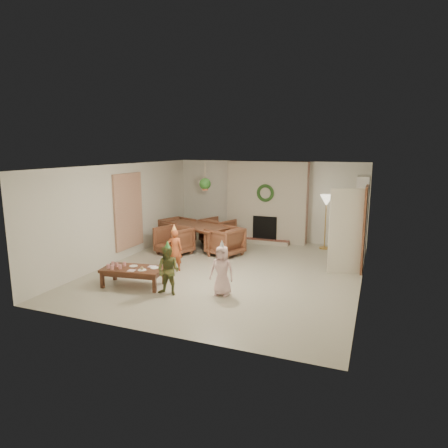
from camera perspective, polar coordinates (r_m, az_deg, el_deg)
The scene contains 56 objects.
floor at distance 9.56m, azimuth 0.80°, elevation -6.74°, with size 7.00×7.00×0.00m, color #B7B29E.
ceiling at distance 9.12m, azimuth 0.84°, elevation 8.39°, with size 7.00×7.00×0.00m, color white.
wall_back at distance 12.56m, azimuth 6.48°, elevation 3.32°, with size 7.00×7.00×0.00m, color silver.
wall_front at distance 6.19m, azimuth -10.74°, elevation -4.80°, with size 7.00×7.00×0.00m, color silver.
wall_left at distance 10.68m, azimuth -14.42°, elevation 1.69°, with size 7.00×7.00×0.00m, color silver.
wall_right at distance 8.69m, azimuth 19.67°, elevation -0.70°, with size 7.00×7.00×0.00m, color silver.
fireplace_mass at distance 12.37m, azimuth 6.24°, elevation 3.20°, with size 2.50×0.40×2.50m, color #5D1819.
fireplace_hearth at distance 12.25m, azimuth 5.69°, elevation -2.52°, with size 1.60×0.30×0.12m, color maroon.
fireplace_firebox at distance 12.33m, azimuth 5.94°, elevation -0.59°, with size 0.75×0.12×0.75m, color black.
fireplace_wreath at distance 12.11m, azimuth 5.98°, elevation 4.47°, with size 0.54×0.54×0.10m, color #1D4118.
floor_lamp_base at distance 11.96m, azimuth 14.27°, elevation -3.37°, with size 0.30×0.30×0.03m, color gold.
floor_lamp_post at distance 11.81m, azimuth 14.44°, elevation 0.03°, with size 0.03×0.03×1.42m, color gold.
floor_lamp_shade at distance 11.70m, azimuth 14.60°, elevation 3.33°, with size 0.38×0.38×0.32m, color beige.
bookshelf_carcass at distance 10.98m, azimuth 19.24°, elevation 0.87°, with size 0.30×1.00×2.20m, color white.
bookshelf_shelf_a at distance 11.11m, azimuth 18.92°, elevation -2.42°, with size 0.30×0.92×0.03m, color white.
bookshelf_shelf_b at distance 11.03m, azimuth 19.05°, elevation -0.40°, with size 0.30×0.92×0.03m, color white.
bookshelf_shelf_c at distance 10.96m, azimuth 19.18°, elevation 1.65°, with size 0.30×0.92×0.03m, color white.
bookshelf_shelf_d at distance 10.90m, azimuth 19.32°, elevation 3.72°, with size 0.30×0.92×0.03m, color white.
books_row_lower at distance 10.93m, azimuth 18.83°, elevation -1.87°, with size 0.20×0.40×0.24m, color maroon.
books_row_mid at distance 11.05m, azimuth 19.01°, elevation 0.37°, with size 0.20×0.44×0.24m, color #285793.
books_row_upper at distance 10.84m, azimuth 19.10°, elevation 2.26°, with size 0.20×0.36×0.22m, color #AE7D25.
door_frame at distance 9.91m, azimuth 19.61°, elevation -0.67°, with size 0.05×0.86×2.04m, color brown.
door_leaf at distance 9.56m, azimuth 17.25°, elevation -1.06°, with size 0.05×0.80×2.00m, color beige.
curtain_panel at distance 10.82m, azimuth -13.63°, elevation 1.84°, with size 0.06×1.20×2.00m, color #CEAF92.
dining_table at distance 11.57m, azimuth -3.90°, elevation -1.81°, with size 2.01×1.12×0.71m, color brown.
dining_chair_near at distance 10.99m, azimuth -7.25°, elevation -2.37°, with size 0.83×0.86×0.78m, color brown.
dining_chair_far at distance 12.17m, azimuth -0.88°, elevation -0.97°, with size 0.83×0.86×0.78m, color brown.
dining_chair_left at distance 12.20m, azimuth -6.76°, elevation -1.01°, with size 0.83×0.86×0.78m, color brown.
dining_chair_right at distance 10.80m, azimuth 0.14°, elevation -2.51°, with size 0.83×0.86×0.78m, color brown.
hanging_plant_cord at distance 11.02m, azimuth -2.76°, elevation 7.01°, with size 0.01×0.01×0.70m, color tan.
hanging_plant_pot at distance 11.05m, azimuth -2.75°, elevation 5.20°, with size 0.16×0.16×0.12m, color #A14D34.
hanging_plant_foliage at distance 11.04m, azimuth -2.75°, elevation 5.82°, with size 0.32×0.32×0.32m, color #1D4918.
coffee_table_top at distance 8.66m, azimuth -12.99°, elevation -6.39°, with size 1.30×0.65×0.06m, color #542D1C.
coffee_table_apron at distance 8.68m, azimuth -12.97°, elevation -6.83°, with size 1.20×0.55×0.08m, color #542D1C.
coffee_leg_fl at distance 8.77m, azimuth -17.18°, elevation -7.75°, with size 0.07×0.07×0.34m, color #542D1C.
coffee_leg_fr at distance 8.26m, azimuth -10.02°, elevation -8.60°, with size 0.07×0.07×0.34m, color #542D1C.
coffee_leg_bl at distance 9.20m, azimuth -15.53°, elevation -6.77°, with size 0.07×0.07×0.34m, color #542D1C.
coffee_leg_br at distance 8.72m, azimuth -8.65°, elevation -7.49°, with size 0.07×0.07×0.34m, color #542D1C.
cup_a at distance 8.74m, azimuth -16.39°, elevation -5.89°, with size 0.07×0.07×0.09m, color white.
cup_b at distance 8.90m, azimuth -15.77°, elevation -5.54°, with size 0.07×0.07×0.09m, color white.
cup_c at distance 8.64m, azimuth -15.86°, elevation -6.05°, with size 0.07×0.07×0.09m, color white.
cup_d at distance 8.81m, azimuth -15.24°, elevation -5.69°, with size 0.07×0.07×0.09m, color white.
cup_e at distance 8.64m, azimuth -14.79°, elevation -5.99°, with size 0.07×0.07×0.09m, color white.
cup_f at distance 8.81m, azimuth -14.19°, elevation -5.63°, with size 0.07×0.07×0.09m, color white.
plate_a at distance 8.77m, azimuth -12.95°, elevation -5.93°, with size 0.18×0.18×0.01m, color white.
plate_b at distance 8.46m, azimuth -11.76°, elevation -6.51°, with size 0.18×0.18×0.01m, color white.
plate_c at distance 8.55m, azimuth -9.98°, elevation -6.25°, with size 0.18×0.18×0.01m, color white.
food_scoop at distance 8.45m, azimuth -11.77°, elevation -6.26°, with size 0.07×0.07×0.07m, color tan.
napkin_left at distance 8.47m, azimuth -13.22°, elevation -6.55°, with size 0.15×0.15×0.01m, color #E3A7C1.
napkin_right at distance 8.66m, azimuth -10.39°, elevation -6.05°, with size 0.15×0.15×0.01m, color #E3A7C1.
child_red at distance 9.50m, azimuth -7.15°, elevation -3.77°, with size 0.37×0.24×1.01m, color #A84824.
party_hat_red at distance 9.38m, azimuth -7.23°, elevation -0.53°, with size 0.14×0.14×0.19m, color #F7EB52.
child_plaid at distance 7.99m, azimuth -8.07°, elevation -6.69°, with size 0.49×0.38×1.00m, color brown.
party_hat_plaid at distance 7.85m, azimuth -8.17°, elevation -2.94°, with size 0.12×0.12×0.16m, color green.
child_pink at distance 7.91m, azimuth -0.30°, elevation -6.75°, with size 0.49×0.32×1.01m, color beige.
party_hat_pink at distance 7.76m, azimuth -0.31°, elevation -2.92°, with size 0.13×0.13×0.18m, color silver.
Camera 1 is at (3.21, -8.52, 2.92)m, focal length 31.64 mm.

